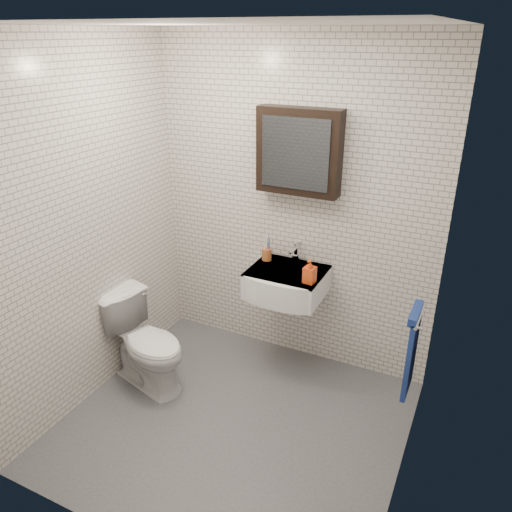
# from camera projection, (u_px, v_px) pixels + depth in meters

# --- Properties ---
(ground) EXTENTS (2.20, 2.00, 0.01)m
(ground) POSITION_uv_depth(u_px,v_px,m) (234.00, 424.00, 3.43)
(ground) COLOR #4C4F54
(ground) RESTS_ON ground
(room_shell) EXTENTS (2.22, 2.02, 2.51)m
(room_shell) POSITION_uv_depth(u_px,v_px,m) (229.00, 224.00, 2.82)
(room_shell) COLOR silver
(room_shell) RESTS_ON ground
(washbasin) EXTENTS (0.55, 0.50, 0.20)m
(washbasin) POSITION_uv_depth(u_px,v_px,m) (285.00, 284.00, 3.70)
(washbasin) COLOR white
(washbasin) RESTS_ON room_shell
(faucet) EXTENTS (0.06, 0.20, 0.15)m
(faucet) POSITION_uv_depth(u_px,v_px,m) (295.00, 254.00, 3.79)
(faucet) COLOR silver
(faucet) RESTS_ON washbasin
(mirror_cabinet) EXTENTS (0.60, 0.15, 0.60)m
(mirror_cabinet) POSITION_uv_depth(u_px,v_px,m) (299.00, 152.00, 3.47)
(mirror_cabinet) COLOR black
(mirror_cabinet) RESTS_ON room_shell
(towel_rail) EXTENTS (0.09, 0.30, 0.58)m
(towel_rail) POSITION_uv_depth(u_px,v_px,m) (412.00, 348.00, 3.00)
(towel_rail) COLOR silver
(towel_rail) RESTS_ON room_shell
(toothbrush_cup) EXTENTS (0.09, 0.09, 0.21)m
(toothbrush_cup) POSITION_uv_depth(u_px,v_px,m) (267.00, 254.00, 3.84)
(toothbrush_cup) COLOR #A75829
(toothbrush_cup) RESTS_ON washbasin
(soap_bottle) EXTENTS (0.09, 0.09, 0.18)m
(soap_bottle) POSITION_uv_depth(u_px,v_px,m) (310.00, 271.00, 3.48)
(soap_bottle) COLOR orange
(soap_bottle) RESTS_ON washbasin
(toilet) EXTENTS (0.78, 0.57, 0.71)m
(toilet) POSITION_uv_depth(u_px,v_px,m) (146.00, 343.00, 3.70)
(toilet) COLOR white
(toilet) RESTS_ON ground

